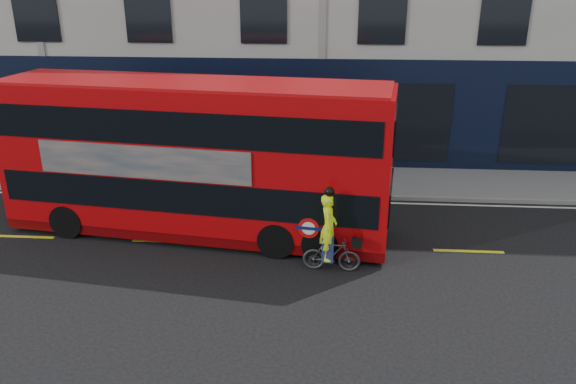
# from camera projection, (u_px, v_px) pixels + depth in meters

# --- Properties ---
(ground) EXTENTS (120.00, 120.00, 0.00)m
(ground) POSITION_uv_depth(u_px,v_px,m) (312.00, 274.00, 13.40)
(ground) COLOR black
(ground) RESTS_ON ground
(pavement) EXTENTS (60.00, 3.00, 0.12)m
(pavement) POSITION_uv_depth(u_px,v_px,m) (318.00, 180.00, 19.43)
(pavement) COLOR gray
(pavement) RESTS_ON ground
(kerb) EXTENTS (60.00, 0.12, 0.13)m
(kerb) POSITION_uv_depth(u_px,v_px,m) (317.00, 196.00, 18.03)
(kerb) COLOR gray
(kerb) RESTS_ON ground
(road_edge_line) EXTENTS (58.00, 0.10, 0.01)m
(road_edge_line) POSITION_uv_depth(u_px,v_px,m) (317.00, 201.00, 17.77)
(road_edge_line) COLOR silver
(road_edge_line) RESTS_ON ground
(lane_dashes) EXTENTS (58.00, 0.12, 0.01)m
(lane_dashes) POSITION_uv_depth(u_px,v_px,m) (314.00, 246.00, 14.80)
(lane_dashes) COLOR yellow
(lane_dashes) RESTS_ON ground
(bus) EXTENTS (10.57, 3.69, 4.18)m
(bus) POSITION_uv_depth(u_px,v_px,m) (197.00, 158.00, 14.91)
(bus) COLOR #BE070B
(bus) RESTS_ON ground
(cyclist) EXTENTS (1.42, 0.62, 2.15)m
(cyclist) POSITION_uv_depth(u_px,v_px,m) (330.00, 242.00, 13.33)
(cyclist) COLOR #414345
(cyclist) RESTS_ON ground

